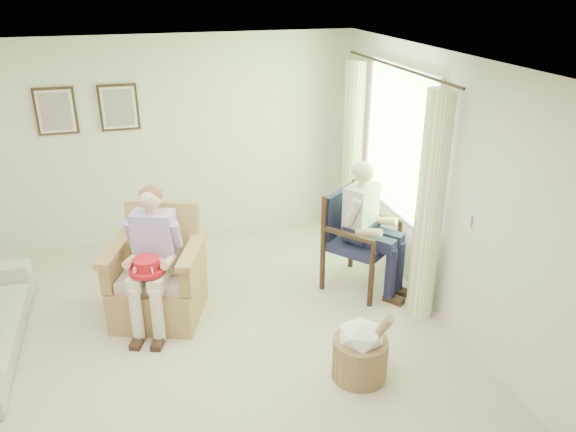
{
  "coord_description": "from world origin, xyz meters",
  "views": [
    {
      "loc": [
        -0.36,
        -4.18,
        3.24
      ],
      "look_at": [
        1.04,
        0.67,
        1.05
      ],
      "focal_mm": 35.0,
      "sensor_mm": 36.0,
      "label": 1
    }
  ],
  "objects_px": {
    "wood_armchair": "(358,234)",
    "hatbox": "(361,350)",
    "red_hat": "(147,267)",
    "person_wicker": "(154,249)",
    "person_dark": "(366,219)",
    "wicker_armchair": "(158,283)"
  },
  "relations": [
    {
      "from": "wicker_armchair",
      "to": "hatbox",
      "type": "relative_size",
      "value": 1.57
    },
    {
      "from": "person_wicker",
      "to": "hatbox",
      "type": "relative_size",
      "value": 1.96
    },
    {
      "from": "wicker_armchair",
      "to": "wood_armchair",
      "type": "bearing_deg",
      "value": 21.51
    },
    {
      "from": "wood_armchair",
      "to": "red_hat",
      "type": "distance_m",
      "value": 2.33
    },
    {
      "from": "wood_armchair",
      "to": "person_wicker",
      "type": "distance_m",
      "value": 2.23
    },
    {
      "from": "wicker_armchair",
      "to": "wood_armchair",
      "type": "xyz_separation_m",
      "value": [
        2.21,
        0.06,
        0.24
      ]
    },
    {
      "from": "red_hat",
      "to": "person_dark",
      "type": "bearing_deg",
      "value": 5.35
    },
    {
      "from": "wicker_armchair",
      "to": "wood_armchair",
      "type": "height_order",
      "value": "wicker_armchair"
    },
    {
      "from": "wood_armchair",
      "to": "hatbox",
      "type": "relative_size",
      "value": 1.53
    },
    {
      "from": "wicker_armchair",
      "to": "person_dark",
      "type": "xyz_separation_m",
      "value": [
        2.21,
        -0.12,
        0.5
      ]
    },
    {
      "from": "wood_armchair",
      "to": "red_hat",
      "type": "height_order",
      "value": "wood_armchair"
    },
    {
      "from": "person_wicker",
      "to": "red_hat",
      "type": "relative_size",
      "value": 4.12
    },
    {
      "from": "hatbox",
      "to": "red_hat",
      "type": "bearing_deg",
      "value": 145.53
    },
    {
      "from": "hatbox",
      "to": "wicker_armchair",
      "type": "bearing_deg",
      "value": 136.96
    },
    {
      "from": "wood_armchair",
      "to": "person_dark",
      "type": "distance_m",
      "value": 0.31
    },
    {
      "from": "hatbox",
      "to": "person_wicker",
      "type": "bearing_deg",
      "value": 139.89
    },
    {
      "from": "person_wicker",
      "to": "hatbox",
      "type": "distance_m",
      "value": 2.15
    },
    {
      "from": "red_hat",
      "to": "hatbox",
      "type": "distance_m",
      "value": 2.09
    },
    {
      "from": "hatbox",
      "to": "person_dark",
      "type": "bearing_deg",
      "value": 65.95
    },
    {
      "from": "wood_armchair",
      "to": "hatbox",
      "type": "height_order",
      "value": "wood_armchair"
    },
    {
      "from": "person_dark",
      "to": "hatbox",
      "type": "height_order",
      "value": "person_dark"
    },
    {
      "from": "wicker_armchair",
      "to": "hatbox",
      "type": "bearing_deg",
      "value": -23.06
    }
  ]
}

